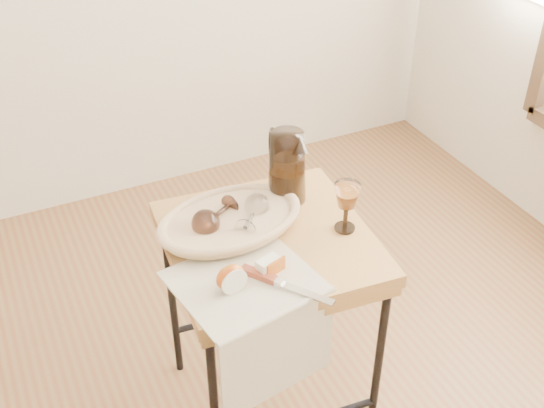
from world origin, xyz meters
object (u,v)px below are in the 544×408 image
tea_towel (244,281)px  wine_goblet (346,207)px  pitcher (287,167)px  goblet_lying_b (252,215)px  table_knife (283,283)px  goblet_lying_a (216,215)px  apple_half (230,277)px  side_table (269,327)px  bread_basket (230,223)px

tea_towel → wine_goblet: wine_goblet is taller
pitcher → wine_goblet: pitcher is taller
goblet_lying_b → pitcher: size_ratio=0.46×
tea_towel → pitcher: pitcher is taller
wine_goblet → table_knife: bearing=-151.5°
goblet_lying_a → goblet_lying_b: size_ratio=1.07×
goblet_lying_a → apple_half: (-0.06, -0.23, -0.01)m
tea_towel → pitcher: size_ratio=1.29×
goblet_lying_b → wine_goblet: bearing=-73.8°
tea_towel → goblet_lying_b: size_ratio=2.82×
goblet_lying_a → side_table: bearing=113.1°
side_table → goblet_lying_a: 0.42m
pitcher → apple_half: bearing=-118.8°
tea_towel → apple_half: size_ratio=4.40×
side_table → apple_half: 0.44m
goblet_lying_a → goblet_lying_b: goblet_lying_a is taller
side_table → goblet_lying_a: goblet_lying_a is taller
pitcher → goblet_lying_a: bearing=-150.2°
goblet_lying_b → apple_half: size_ratio=1.56×
goblet_lying_a → tea_towel: bearing=55.5°
goblet_lying_b → side_table: bearing=-109.1°
bread_basket → table_knife: size_ratio=1.48×
goblet_lying_a → goblet_lying_b: 0.09m
tea_towel → pitcher: (0.25, 0.28, 0.10)m
bread_basket → pitcher: (0.20, 0.07, 0.08)m
bread_basket → side_table: bearing=-46.6°
goblet_lying_b → wine_goblet: wine_goblet is taller
pitcher → table_knife: pitcher is taller
table_knife → side_table: bearing=128.9°
tea_towel → wine_goblet: size_ratio=2.25×
side_table → tea_towel: bearing=-134.0°
tea_towel → bread_basket: bearing=66.9°
bread_basket → tea_towel: bearing=-109.9°
bread_basket → table_knife: (0.03, -0.27, -0.01)m
side_table → wine_goblet: size_ratio=4.69×
side_table → goblet_lying_a: bearing=143.1°
side_table → table_knife: bearing=-105.7°
bread_basket → pitcher: size_ratio=1.43×
apple_half → pitcher: bearing=37.2°
tea_towel → goblet_lying_a: (0.02, 0.22, 0.05)m
side_table → wine_goblet: (0.20, -0.06, 0.41)m
wine_goblet → apple_half: 0.39m
goblet_lying_a → wine_goblet: bearing=125.6°
tea_towel → side_table: bearing=36.6°
side_table → goblet_lying_b: 0.39m
goblet_lying_b → pitcher: 0.19m
pitcher → wine_goblet: bearing=-51.7°
goblet_lying_a → goblet_lying_b: (0.09, -0.04, -0.00)m
goblet_lying_b → pitcher: (0.15, 0.09, 0.06)m
tea_towel → goblet_lying_a: size_ratio=2.63×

